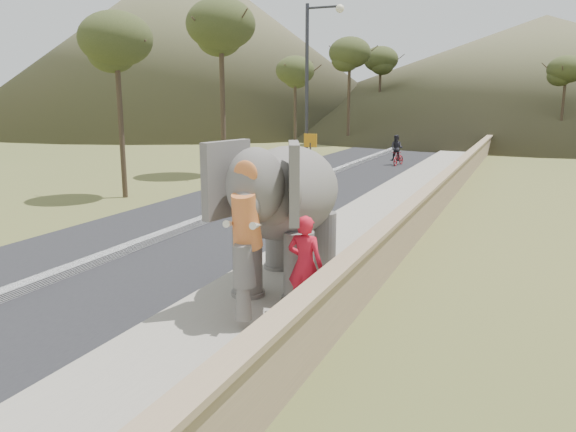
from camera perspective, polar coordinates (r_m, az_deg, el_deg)
The scene contains 12 objects.
ground at distance 12.34m, azimuth 0.59°, elevation -6.96°, with size 160.00×160.00×0.00m, color olive.
road at distance 23.18m, azimuth -1.23°, elevation 2.12°, with size 7.00×120.00×0.03m, color black.
median at distance 23.17m, azimuth -1.23°, elevation 2.35°, with size 0.35×120.00×0.22m, color black.
walkway at distance 21.61m, azimuth 10.92°, elevation 1.33°, with size 3.00×120.00×0.15m, color #9E9687.
parapet at distance 21.24m, azimuth 15.32°, elevation 2.23°, with size 0.30×120.00×1.10m, color tan.
lamppost at distance 25.86m, azimuth 2.59°, elevation 13.95°, with size 1.76×0.36×8.00m.
signboard at distance 25.16m, azimuth 2.29°, elevation 6.64°, with size 0.60×0.08×2.40m.
hill_left at distance 78.61m, azimuth -9.92°, elevation 17.00°, with size 60.00×60.00×22.00m, color brown.
hill_far at distance 80.81m, azimuth 24.37°, elevation 13.15°, with size 80.00×80.00×14.00m, color brown.
elephant_and_man at distance 11.56m, azimuth -0.02°, elevation 0.29°, with size 2.54×4.40×3.05m.
motorcyclist at distance 33.92m, azimuth 11.07°, elevation 6.25°, with size 0.90×1.64×1.80m.
trees at distance 40.92m, azimuth 16.69°, elevation 11.55°, with size 46.67×43.36×9.25m.
Camera 1 is at (4.51, -10.76, 4.03)m, focal length 35.00 mm.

